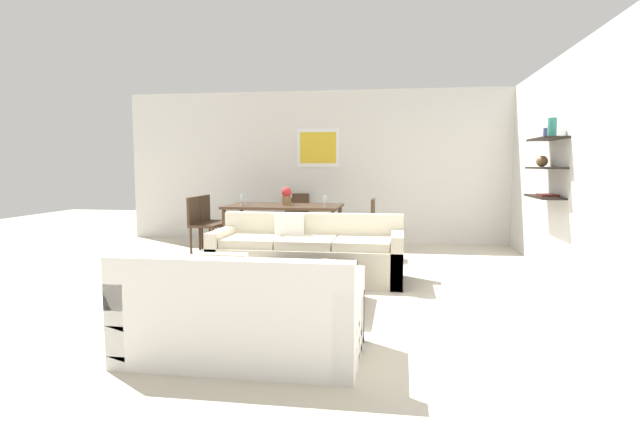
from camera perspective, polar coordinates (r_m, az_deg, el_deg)
ground_plane at (r=6.07m, az=-2.17°, el=-7.23°), size 18.00×18.00×0.00m
back_wall_unit at (r=9.36m, az=3.75°, el=5.78°), size 8.40×0.09×2.70m
right_wall_shelf_unit at (r=6.67m, az=25.45°, el=5.10°), size 0.34×8.20×2.70m
sofa_beige at (r=6.33m, az=-1.30°, el=-3.98°), size 2.27×0.90×0.78m
loveseat_white at (r=3.87m, az=-8.40°, el=-10.50°), size 1.68×0.90×0.78m
coffee_table at (r=5.16m, az=-1.99°, el=-7.44°), size 1.01×1.07×0.38m
decorative_bowl at (r=5.10m, az=-2.81°, el=-4.99°), size 0.33×0.33×0.07m
candle_jar at (r=5.21m, az=0.57°, el=-4.76°), size 0.09×0.09×0.07m
dining_table at (r=8.31m, az=-3.95°, el=1.13°), size 1.81×1.02×0.75m
dining_chair_right_near at (r=7.91m, az=4.97°, el=-0.43°), size 0.44×0.44×0.88m
dining_chair_left_far at (r=8.92m, az=-11.84°, el=0.19°), size 0.44×0.44×0.88m
dining_chair_head at (r=9.22m, az=-2.68°, el=0.50°), size 0.44×0.44×0.88m
dining_chair_left_near at (r=8.50m, az=-12.93°, el=-0.12°), size 0.44×0.44×0.88m
wine_glass_left_far at (r=8.59m, az=-8.16°, el=2.52°), size 0.06×0.06×0.17m
wine_glass_head at (r=8.73m, az=-3.31°, el=2.59°), size 0.07×0.07×0.16m
wine_glass_right_near at (r=8.05m, az=0.52°, el=2.28°), size 0.07×0.07×0.16m
wine_glass_left_near at (r=8.35m, az=-8.66°, el=2.38°), size 0.08×0.08×0.16m
centerpiece_vase at (r=8.34m, az=-3.69°, el=2.61°), size 0.16×0.16×0.28m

